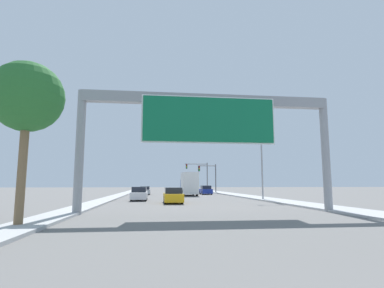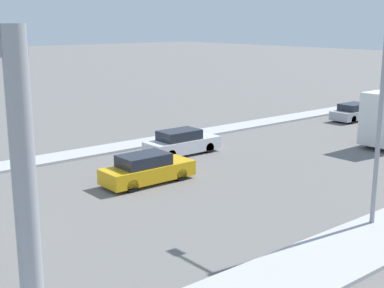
# 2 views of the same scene
# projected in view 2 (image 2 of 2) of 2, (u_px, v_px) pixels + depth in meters

# --- Properties ---
(median_strip_left) EXTENTS (2.00, 120.00, 0.15)m
(median_strip_left) POSITION_uv_depth(u_px,v_px,m) (374.00, 104.00, 51.81)
(median_strip_left) COLOR #B1B1B1
(median_strip_left) RESTS_ON ground
(car_near_left) EXTENTS (1.74, 4.73, 1.51)m
(car_near_left) POSITION_uv_depth(u_px,v_px,m) (182.00, 143.00, 32.18)
(car_near_left) COLOR silver
(car_near_left) RESTS_ON ground
(car_far_center) EXTENTS (1.77, 4.75, 1.50)m
(car_far_center) POSITION_uv_depth(u_px,v_px,m) (147.00, 169.00, 26.46)
(car_far_center) COLOR gold
(car_far_center) RESTS_ON ground
(car_mid_left) EXTENTS (1.77, 4.50, 1.40)m
(car_mid_left) POSITION_uv_depth(u_px,v_px,m) (355.00, 112.00, 43.30)
(car_mid_left) COLOR #A5A8AD
(car_mid_left) RESTS_ON ground
(street_lamp_right) EXTENTS (2.44, 0.28, 9.12)m
(street_lamp_right) POSITION_uv_depth(u_px,v_px,m) (376.00, 90.00, 20.05)
(street_lamp_right) COLOR gray
(street_lamp_right) RESTS_ON ground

